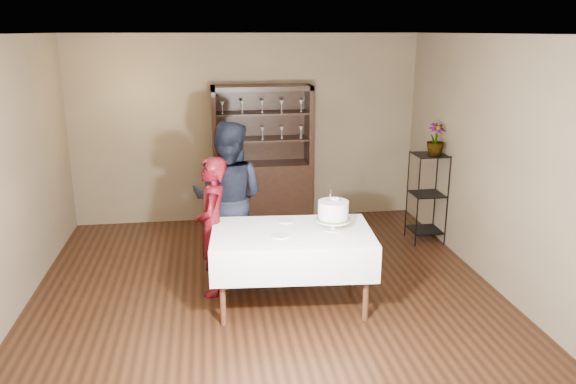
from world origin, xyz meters
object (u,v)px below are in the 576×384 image
Objects in this scene: plant_etagere at (427,194)px; man at (229,199)px; potted_plant at (436,139)px; china_hutch at (263,179)px; woman at (213,227)px; cake_table at (292,249)px; cake at (333,212)px.

man reaches higher than plant_etagere.
china_hutch is at bearing 152.61° from potted_plant.
plant_etagere is at bearing 118.46° from woman.
cake_table is at bearing -89.34° from china_hutch.
cake_table is 0.94× the size of man.
plant_etagere is at bearing 37.23° from cake_table.
woman reaches higher than cake_table.
cake_table is 2.70m from potted_plant.
cake_table is 1.12× the size of woman.
cake_table is at bearing -144.16° from potted_plant.
china_hutch is at bearing 167.50° from woman.
cake is at bearing -136.04° from plant_etagere.
cake_table is at bearing 68.75° from woman.
cake_table is (-2.05, -1.56, -0.04)m from plant_etagere.
cake is at bearing 153.44° from man.
plant_etagere is 3.06m from woman.
cake_table is (0.03, -2.61, -0.05)m from china_hutch.
woman reaches higher than plant_etagere.
china_hutch is 2.50m from potted_plant.
potted_plant reaches higher than woman.
china_hutch reaches higher than potted_plant.
potted_plant is at bearing 117.36° from woman.
plant_etagere reaches higher than cake_table.
man is 3.77× the size of cake.
woman is (-0.78, 0.41, 0.13)m from cake_table.
cake_table is at bearing 177.34° from cake.
cake is 2.31m from potted_plant.
china_hutch is 2.33m from plant_etagere.
man is 2.79m from potted_plant.
plant_etagere is at bearing -149.84° from man.
china_hutch is at bearing -91.71° from man.
potted_plant is (2.68, 0.59, 0.50)m from man.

